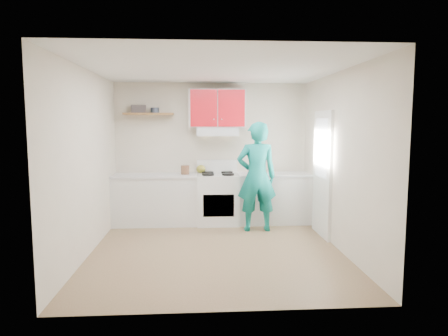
{
  "coord_description": "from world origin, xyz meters",
  "views": [
    {
      "loc": [
        -0.24,
        -5.6,
        1.84
      ],
      "look_at": [
        0.15,
        0.55,
        1.15
      ],
      "focal_mm": 31.67,
      "sensor_mm": 36.0,
      "label": 1
    }
  ],
  "objects": [
    {
      "name": "range_hood",
      "position": [
        0.1,
        1.68,
        1.7
      ],
      "size": [
        0.76,
        0.44,
        0.15
      ],
      "primitive_type": "cube",
      "color": "silver",
      "rests_on": "back_wall"
    },
    {
      "name": "crock",
      "position": [
        -0.5,
        1.59,
        0.99
      ],
      "size": [
        0.18,
        0.18,
        0.19
      ],
      "primitive_type": "cylinder",
      "rotation": [
        0.0,
        0.0,
        0.17
      ],
      "color": "brown",
      "rests_on": "counter_left"
    },
    {
      "name": "upper_cabinets",
      "position": [
        0.1,
        1.73,
        2.12
      ],
      "size": [
        1.02,
        0.33,
        0.7
      ],
      "primitive_type": "cube",
      "color": "red",
      "rests_on": "back_wall"
    },
    {
      "name": "door",
      "position": [
        1.78,
        0.7,
        1.02
      ],
      "size": [
        0.05,
        0.85,
        2.05
      ],
      "primitive_type": "cube",
      "color": "white",
      "rests_on": "floor"
    },
    {
      "name": "silicone_mat",
      "position": [
        1.52,
        1.54,
        0.9
      ],
      "size": [
        0.29,
        0.25,
        0.01
      ],
      "primitive_type": "cube",
      "rotation": [
        0.0,
        0.0,
        0.09
      ],
      "color": "red",
      "rests_on": "counter_right"
    },
    {
      "name": "back_wall",
      "position": [
        0.0,
        1.9,
        1.3
      ],
      "size": [
        3.6,
        0.04,
        2.6
      ],
      "primitive_type": "cube",
      "color": "beige",
      "rests_on": "floor"
    },
    {
      "name": "ceiling",
      "position": [
        0.0,
        0.0,
        2.6
      ],
      "size": [
        3.6,
        3.8,
        0.04
      ],
      "primitive_type": "cube",
      "color": "white",
      "rests_on": "floor"
    },
    {
      "name": "door_glass",
      "position": [
        1.75,
        0.7,
        1.45
      ],
      "size": [
        0.01,
        0.55,
        0.95
      ],
      "primitive_type": "cube",
      "color": "white",
      "rests_on": "door"
    },
    {
      "name": "cutting_board",
      "position": [
        0.92,
        1.63,
        0.91
      ],
      "size": [
        0.38,
        0.32,
        0.02
      ],
      "primitive_type": "cube",
      "rotation": [
        0.0,
        0.0,
        0.3
      ],
      "color": "olive",
      "rests_on": "counter_right"
    },
    {
      "name": "kettle",
      "position": [
        -0.21,
        1.78,
        0.99
      ],
      "size": [
        0.22,
        0.22,
        0.15
      ],
      "primitive_type": "ellipsoid",
      "rotation": [
        0.0,
        0.0,
        -0.33
      ],
      "color": "olive",
      "rests_on": "stove"
    },
    {
      "name": "person",
      "position": [
        0.74,
        1.05,
        0.94
      ],
      "size": [
        0.7,
        0.48,
        1.88
      ],
      "primitive_type": "imported",
      "rotation": [
        0.0,
        0.0,
        3.18
      ],
      "color": "#0D7C74",
      "rests_on": "floor"
    },
    {
      "name": "right_wall",
      "position": [
        1.8,
        0.0,
        1.3
      ],
      "size": [
        0.04,
        3.8,
        2.6
      ],
      "primitive_type": "cube",
      "color": "beige",
      "rests_on": "floor"
    },
    {
      "name": "tin",
      "position": [
        -1.04,
        1.73,
        2.09
      ],
      "size": [
        0.16,
        0.16,
        0.1
      ],
      "primitive_type": "cylinder",
      "rotation": [
        0.0,
        0.0,
        -0.01
      ],
      "color": "#333D4C",
      "rests_on": "shelf"
    },
    {
      "name": "books",
      "position": [
        -1.33,
        1.74,
        2.11
      ],
      "size": [
        0.3,
        0.23,
        0.14
      ],
      "primitive_type": "cube",
      "rotation": [
        0.0,
        0.0,
        0.16
      ],
      "color": "#3D3637",
      "rests_on": "shelf"
    },
    {
      "name": "stove",
      "position": [
        0.1,
        1.57,
        0.46
      ],
      "size": [
        0.76,
        0.65,
        0.92
      ],
      "primitive_type": "cube",
      "color": "white",
      "rests_on": "floor"
    },
    {
      "name": "shelf",
      "position": [
        -1.15,
        1.75,
        2.02
      ],
      "size": [
        0.9,
        0.3,
        0.04
      ],
      "primitive_type": "cube",
      "color": "brown",
      "rests_on": "back_wall"
    },
    {
      "name": "counter_right",
      "position": [
        1.14,
        1.6,
        0.45
      ],
      "size": [
        1.32,
        0.6,
        0.9
      ],
      "primitive_type": "cube",
      "color": "silver",
      "rests_on": "floor"
    },
    {
      "name": "counter_left",
      "position": [
        -1.04,
        1.6,
        0.45
      ],
      "size": [
        1.52,
        0.6,
        0.9
      ],
      "primitive_type": "cube",
      "color": "silver",
      "rests_on": "floor"
    },
    {
      "name": "floor",
      "position": [
        0.0,
        0.0,
        0.0
      ],
      "size": [
        3.8,
        3.8,
        0.0
      ],
      "primitive_type": "plane",
      "color": "brown",
      "rests_on": "ground"
    },
    {
      "name": "left_wall",
      "position": [
        -1.8,
        0.0,
        1.3
      ],
      "size": [
        0.04,
        3.8,
        2.6
      ],
      "primitive_type": "cube",
      "color": "beige",
      "rests_on": "floor"
    },
    {
      "name": "front_wall",
      "position": [
        0.0,
        -1.9,
        1.3
      ],
      "size": [
        3.6,
        0.04,
        2.6
      ],
      "primitive_type": "cube",
      "color": "beige",
      "rests_on": "floor"
    }
  ]
}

